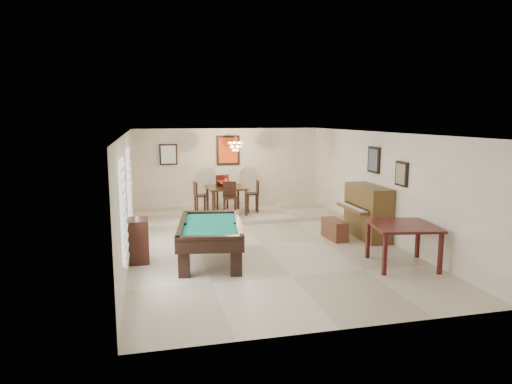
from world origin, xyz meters
name	(u,v)px	position (x,y,z in m)	size (l,w,h in m)	color
ground_plane	(262,245)	(0.00, 0.00, -0.01)	(6.00, 9.00, 0.02)	beige
wall_back	(228,169)	(0.00, 4.50, 1.30)	(6.00, 0.04, 2.60)	silver
wall_front	(343,240)	(0.00, -4.50, 1.30)	(6.00, 0.04, 2.60)	silver
wall_left	(127,195)	(-3.00, 0.00, 1.30)	(0.04, 9.00, 2.60)	silver
wall_right	(380,185)	(3.00, 0.00, 1.30)	(0.04, 9.00, 2.60)	silver
ceiling	(262,133)	(0.00, 0.00, 2.60)	(6.00, 9.00, 0.04)	white
dining_step	(236,214)	(0.00, 3.25, 0.06)	(6.00, 2.50, 0.12)	beige
window_left_front	(124,210)	(-2.97, -2.20, 1.40)	(0.06, 1.00, 1.70)	white
window_left_rear	(129,186)	(-2.97, 0.60, 1.40)	(0.06, 1.00, 1.70)	white
pool_table	(211,243)	(-1.34, -0.96, 0.39)	(1.26, 2.33, 0.78)	black
square_table	(402,245)	(2.34, -2.17, 0.43)	(1.23, 1.23, 0.85)	#380F0E
upright_piano	(362,212)	(2.54, 0.01, 0.65)	(0.87, 1.56, 1.30)	brown
piano_bench	(335,229)	(1.85, 0.06, 0.24)	(0.33, 0.86, 0.48)	#5B2F1D
apothecary_chest	(139,240)	(-2.78, -0.66, 0.45)	(0.40, 0.60, 0.90)	black
dining_table	(226,198)	(-0.31, 3.12, 0.58)	(1.11, 1.11, 0.92)	black
flower_vase	(226,178)	(-0.31, 3.12, 1.17)	(0.15, 0.15, 0.26)	#AB0E0F
dining_chair_south	(230,200)	(-0.32, 2.41, 0.64)	(0.38, 0.38, 1.03)	black
dining_chair_north	(221,191)	(-0.34, 3.91, 0.66)	(0.40, 0.40, 1.08)	black
dining_chair_west	(201,198)	(-1.06, 3.12, 0.61)	(0.36, 0.36, 0.98)	black
dining_chair_east	(252,196)	(0.49, 3.14, 0.60)	(0.36, 0.36, 0.97)	black
chandelier	(235,143)	(0.00, 3.20, 2.20)	(0.44, 0.44, 0.60)	#FFE5B2
back_painting	(228,150)	(0.00, 4.46, 1.90)	(0.75, 0.06, 0.95)	#D84C14
back_mirror	(168,154)	(-1.90, 4.46, 1.80)	(0.55, 0.06, 0.65)	white
right_picture_upper	(374,160)	(2.96, 0.30, 1.90)	(0.06, 0.55, 0.65)	slate
right_picture_lower	(402,174)	(2.96, -1.00, 1.70)	(0.06, 0.45, 0.55)	gray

